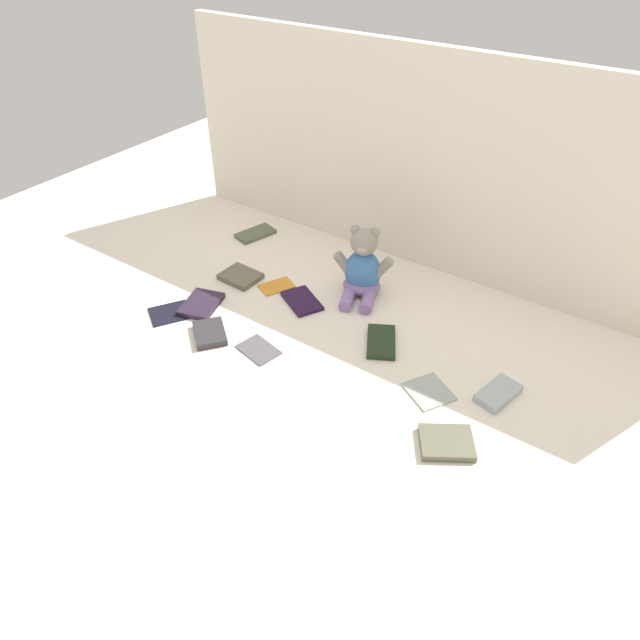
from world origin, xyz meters
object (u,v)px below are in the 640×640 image
object	(u,v)px
book_case_4	(210,333)
book_case_10	(447,443)
book_case_1	(255,234)
book_case_5	(241,277)
book_case_8	(381,342)
book_case_0	(277,286)
teddy_bear	(362,270)
book_case_3	(429,391)
book_case_2	(302,301)
book_case_6	(201,304)
book_case_9	(498,393)
book_case_7	(170,313)
book_case_11	(258,349)

from	to	relation	value
book_case_4	book_case_10	size ratio (longest dim) A/B	0.95
book_case_1	book_case_4	size ratio (longest dim) A/B	1.20
book_case_5	book_case_8	bearing A→B (deg)	89.10
book_case_0	teddy_bear	bearing A→B (deg)	-126.29
teddy_bear	book_case_3	xyz separation A→B (m)	(0.37, -0.28, -0.08)
teddy_bear	book_case_2	xyz separation A→B (m)	(-0.12, -0.15, -0.08)
book_case_2	book_case_5	distance (m)	0.24
book_case_4	book_case_6	xyz separation A→B (m)	(-0.12, 0.09, -0.00)
book_case_6	book_case_9	size ratio (longest dim) A/B	1.09
book_case_0	book_case_5	world-z (taller)	book_case_5
book_case_3	book_case_5	bearing A→B (deg)	-69.19
book_case_6	book_case_7	world-z (taller)	book_case_6
book_case_9	book_case_10	size ratio (longest dim) A/B	1.01
book_case_2	book_case_7	world-z (taller)	book_case_2
book_case_10	book_case_2	bearing A→B (deg)	33.59
book_case_3	book_case_7	distance (m)	0.79
teddy_bear	book_case_6	distance (m)	0.50
book_case_4	book_case_10	world-z (taller)	same
book_case_7	book_case_10	size ratio (longest dim) A/B	0.95
book_case_0	book_case_1	bearing A→B (deg)	-13.17
book_case_7	book_case_10	xyz separation A→B (m)	(0.89, 0.00, 0.01)
book_case_6	book_case_11	size ratio (longest dim) A/B	1.16
book_case_10	book_case_1	bearing A→B (deg)	30.13
book_case_5	book_case_11	size ratio (longest dim) A/B	1.05
book_case_8	book_case_7	bearing A→B (deg)	172.84
book_case_0	book_case_10	world-z (taller)	book_case_10
book_case_1	book_case_2	size ratio (longest dim) A/B	1.03
book_case_0	book_case_2	bearing A→B (deg)	-164.95
book_case_7	book_case_9	xyz separation A→B (m)	(0.93, 0.22, 0.01)
teddy_bear	book_case_2	world-z (taller)	teddy_bear
teddy_bear	book_case_10	world-z (taller)	teddy_bear
book_case_4	book_case_9	world-z (taller)	same
book_case_7	book_case_4	bearing A→B (deg)	29.19
book_case_0	book_case_5	distance (m)	0.13
book_case_5	book_case_9	bearing A→B (deg)	89.49
teddy_bear	book_case_6	xyz separation A→B (m)	(-0.36, -0.34, -0.08)
teddy_bear	book_case_7	bearing A→B (deg)	-155.84
teddy_bear	book_case_1	distance (m)	0.52
book_case_0	book_case_8	world-z (taller)	book_case_8
book_case_9	book_case_8	bearing A→B (deg)	11.23
book_case_2	book_case_8	size ratio (longest dim) A/B	0.97
book_case_3	book_case_11	bearing A→B (deg)	-45.19
teddy_bear	book_case_10	size ratio (longest dim) A/B	1.88
book_case_9	book_case_10	bearing A→B (deg)	92.77
teddy_bear	book_case_10	xyz separation A→B (m)	(0.48, -0.41, -0.08)
book_case_6	book_case_5	bearing A→B (deg)	-106.79
book_case_4	book_case_11	size ratio (longest dim) A/B	1.01
book_case_0	book_case_7	xyz separation A→B (m)	(-0.18, -0.29, -0.00)
book_case_9	book_case_11	size ratio (longest dim) A/B	1.07
book_case_2	book_case_6	world-z (taller)	book_case_6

